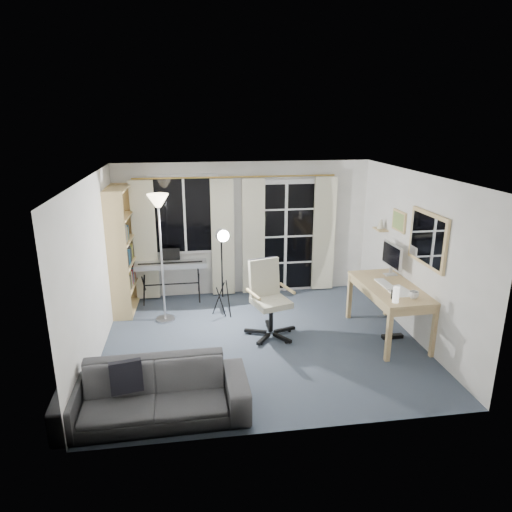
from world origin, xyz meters
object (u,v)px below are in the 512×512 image
at_px(office_chair, 267,291).
at_px(desk, 390,292).
at_px(monitor, 392,256).
at_px(torchiere_lamp, 159,220).
at_px(keyboard_piano, 171,266).
at_px(bookshelf, 120,254).
at_px(sofa, 153,385).
at_px(studio_light, 222,246).
at_px(mug, 414,294).

relative_size(office_chair, desk, 0.75).
bearing_deg(office_chair, monitor, -14.42).
height_order(torchiere_lamp, keyboard_piano, torchiere_lamp).
relative_size(bookshelf, torchiere_lamp, 1.02).
xyz_separation_m(desk, monitor, (0.20, 0.45, 0.40)).
relative_size(office_chair, sofa, 0.56).
distance_m(keyboard_piano, sofa, 3.26).
bearing_deg(studio_light, sofa, -124.42).
height_order(mug, sofa, mug).
height_order(torchiere_lamp, office_chair, torchiere_lamp).
distance_m(keyboard_piano, monitor, 3.68).
bearing_deg(studio_light, torchiere_lamp, 165.35).
xyz_separation_m(keyboard_piano, mug, (3.31, -2.28, 0.18)).
bearing_deg(monitor, torchiere_lamp, 168.72).
bearing_deg(desk, monitor, 64.56).
bearing_deg(keyboard_piano, torchiere_lamp, -97.59).
distance_m(desk, monitor, 0.63).
xyz_separation_m(keyboard_piano, sofa, (-0.10, -3.25, -0.28)).
xyz_separation_m(torchiere_lamp, sofa, (-0.00, -2.49, -1.25)).
relative_size(bookshelf, mug, 16.01).
xyz_separation_m(bookshelf, monitor, (4.20, -1.11, 0.11)).
bearing_deg(sofa, keyboard_piano, 87.20).
relative_size(studio_light, mug, 11.66).
bearing_deg(sofa, desk, 22.82).
distance_m(studio_light, monitor, 2.62).
xyz_separation_m(torchiere_lamp, studio_light, (0.94, -0.02, -0.43)).
bearing_deg(studio_light, keyboard_piano, 124.11).
bearing_deg(studio_light, monitor, -25.90).
bearing_deg(sofa, studio_light, 68.03).
relative_size(keyboard_piano, sofa, 0.60).
distance_m(torchiere_lamp, keyboard_piano, 1.23).
xyz_separation_m(torchiere_lamp, mug, (3.40, -1.53, -0.78)).
relative_size(monitor, sofa, 0.28).
height_order(bookshelf, desk, bookshelf).
distance_m(bookshelf, monitor, 4.35).
bearing_deg(sofa, mug, 14.73).
bearing_deg(desk, keyboard_piano, 149.05).
height_order(bookshelf, office_chair, bookshelf).
bearing_deg(desk, bookshelf, 156.87).
height_order(bookshelf, torchiere_lamp, bookshelf).
distance_m(bookshelf, studio_light, 1.75).
bearing_deg(sofa, bookshelf, 102.04).
relative_size(office_chair, mug, 8.73).
bearing_deg(desk, studio_light, 154.94).
height_order(torchiere_lamp, mug, torchiere_lamp).
bearing_deg(keyboard_piano, office_chair, -44.62).
bearing_deg(sofa, office_chair, 48.69).
relative_size(torchiere_lamp, studio_light, 1.35).
bearing_deg(bookshelf, monitor, -12.72).
height_order(bookshelf, sofa, bookshelf).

